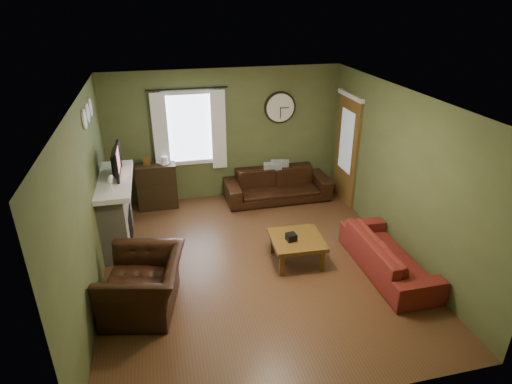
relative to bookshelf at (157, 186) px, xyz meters
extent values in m
cube|color=#55341E|center=(1.42, -2.34, -0.45)|extent=(4.60, 5.20, 0.00)
cube|color=white|center=(1.42, -2.34, 2.15)|extent=(4.60, 5.20, 0.00)
cube|color=#4D572D|center=(-0.88, -2.34, 0.85)|extent=(0.00, 5.20, 2.60)
cube|color=#4D572D|center=(3.72, -2.34, 0.85)|extent=(0.00, 5.20, 2.60)
cube|color=#4D572D|center=(1.42, 0.26, 0.85)|extent=(4.60, 0.00, 2.60)
cube|color=#4D572D|center=(1.42, -4.94, 0.85)|extent=(4.60, 0.00, 2.60)
cube|color=tan|center=(-0.68, -1.19, 0.10)|extent=(0.40, 1.40, 1.10)
cube|color=black|center=(-0.49, -1.19, -0.15)|extent=(0.04, 0.60, 0.55)
cube|color=white|center=(-0.65, -1.19, 0.69)|extent=(0.58, 1.60, 0.08)
imported|color=black|center=(-0.63, -1.04, 0.90)|extent=(0.08, 0.60, 0.35)
cube|color=#994C3F|center=(-0.55, -1.04, 0.96)|extent=(0.02, 0.62, 0.36)
cylinder|color=white|center=(-0.86, -1.54, 1.80)|extent=(0.28, 0.28, 0.03)
cylinder|color=white|center=(-0.86, -1.19, 1.80)|extent=(0.28, 0.28, 0.03)
cylinder|color=white|center=(-0.86, -0.84, 1.80)|extent=(0.28, 0.28, 0.03)
cylinder|color=black|center=(0.72, 0.14, 1.82)|extent=(0.03, 0.03, 1.50)
cube|color=white|center=(0.17, 0.14, 1.00)|extent=(0.28, 0.04, 1.55)
cube|color=white|center=(1.27, 0.14, 1.00)|extent=(0.28, 0.04, 1.55)
cube|color=brown|center=(3.69, -0.49, 0.60)|extent=(0.05, 0.90, 2.10)
imported|color=brown|center=(0.08, -0.01, 0.51)|extent=(0.27, 0.28, 0.02)
imported|color=black|center=(2.38, -0.17, -0.14)|extent=(2.10, 0.82, 0.61)
cube|color=#96A3A8|center=(2.33, 0.03, 0.10)|extent=(0.37, 0.12, 0.36)
cube|color=#96A3A8|center=(2.51, 0.11, 0.10)|extent=(0.39, 0.20, 0.37)
imported|color=maroon|center=(3.32, -2.96, -0.17)|extent=(0.75, 1.91, 0.56)
imported|color=black|center=(-0.25, -2.98, -0.08)|extent=(1.22, 1.33, 0.74)
cube|color=black|center=(1.95, -2.45, -0.05)|extent=(0.16, 0.16, 0.11)
camera|label=1|loc=(0.13, -7.79, 3.42)|focal=30.00mm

